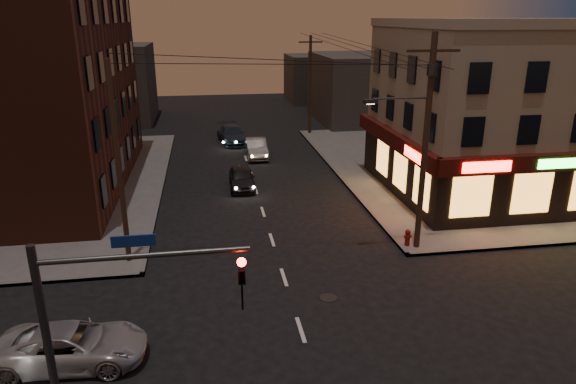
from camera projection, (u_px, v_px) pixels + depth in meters
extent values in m
plane|color=black|center=(301.00, 330.00, 18.54)|extent=(120.00, 120.00, 0.00)
cube|color=#514F4C|center=(488.00, 165.00, 38.98)|extent=(24.00, 28.00, 0.15)
cube|color=gray|center=(514.00, 111.00, 31.90)|extent=(15.00, 12.00, 10.00)
cube|color=gray|center=(527.00, 23.00, 30.20)|extent=(15.20, 12.20, 0.50)
cube|color=black|center=(569.00, 192.00, 27.41)|extent=(15.12, 0.25, 3.40)
cube|color=black|center=(396.00, 168.00, 31.85)|extent=(0.25, 12.12, 3.40)
cube|color=#3A0D09|center=(394.00, 139.00, 31.22)|extent=(0.50, 12.60, 0.90)
cube|color=#FF140C|center=(487.00, 167.00, 25.50)|extent=(2.60, 0.06, 0.55)
cube|color=#26FF3F|center=(560.00, 163.00, 26.10)|extent=(2.40, 0.06, 0.50)
cube|color=#FF140C|center=(414.00, 155.00, 27.63)|extent=(0.06, 2.60, 0.55)
cube|color=orange|center=(561.00, 192.00, 27.15)|extent=(12.40, 0.08, 2.20)
cube|color=orange|center=(400.00, 171.00, 30.86)|extent=(0.08, 8.40, 2.20)
cube|color=#452016|center=(17.00, 86.00, 31.95)|extent=(12.00, 20.00, 13.00)
cube|color=#3F3D3A|center=(364.00, 88.00, 55.02)|extent=(10.00, 12.00, 7.00)
cube|color=#3F3D3A|center=(109.00, 84.00, 54.51)|extent=(9.00, 10.00, 8.00)
cube|color=#3F3D3A|center=(318.00, 78.00, 67.95)|extent=(8.00, 8.00, 6.00)
cylinder|color=#382619|center=(425.00, 146.00, 23.32)|extent=(0.28, 0.28, 10.00)
cube|color=#382619|center=(434.00, 51.00, 21.96)|extent=(2.40, 0.12, 0.12)
cylinder|color=#333538|center=(432.00, 70.00, 22.22)|extent=(0.44, 0.44, 0.50)
cylinder|color=#333538|center=(401.00, 98.00, 22.41)|extent=(2.60, 0.10, 0.10)
cube|color=#333538|center=(370.00, 101.00, 22.23)|extent=(0.60, 0.25, 0.18)
cube|color=#FFD88C|center=(370.00, 104.00, 22.27)|extent=(0.35, 0.15, 0.04)
cylinder|color=#382619|center=(310.00, 85.00, 47.95)|extent=(0.26, 0.26, 9.00)
cylinder|color=#382619|center=(119.00, 166.00, 22.08)|extent=(0.24, 0.24, 9.00)
cylinder|color=#333538|center=(54.00, 378.00, 11.28)|extent=(0.18, 0.18, 6.40)
cylinder|color=#333538|center=(145.00, 256.00, 10.71)|extent=(4.40, 0.12, 0.12)
imported|color=black|center=(241.00, 270.00, 11.17)|extent=(0.16, 0.20, 1.00)
sphere|color=#FF0C05|center=(242.00, 262.00, 10.98)|extent=(0.20, 0.20, 0.20)
cube|color=navy|center=(134.00, 241.00, 10.56)|extent=(0.90, 0.05, 0.25)
imported|color=#9C9EA5|center=(72.00, 345.00, 16.57)|extent=(4.88, 2.50, 1.32)
imported|color=black|center=(242.00, 178.00, 33.75)|extent=(1.74, 4.14, 1.40)
imported|color=slate|center=(256.00, 148.00, 41.19)|extent=(1.57, 4.47, 1.47)
imported|color=#1C2839|center=(232.00, 135.00, 45.84)|extent=(2.75, 5.39, 1.50)
cylinder|color=maroon|center=(407.00, 239.00, 24.96)|extent=(0.27, 0.27, 0.67)
sphere|color=maroon|center=(408.00, 232.00, 24.84)|extent=(0.27, 0.27, 0.27)
cylinder|color=maroon|center=(408.00, 236.00, 24.91)|extent=(0.37, 0.18, 0.13)
cylinder|color=maroon|center=(408.00, 236.00, 24.91)|extent=(0.18, 0.37, 0.13)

